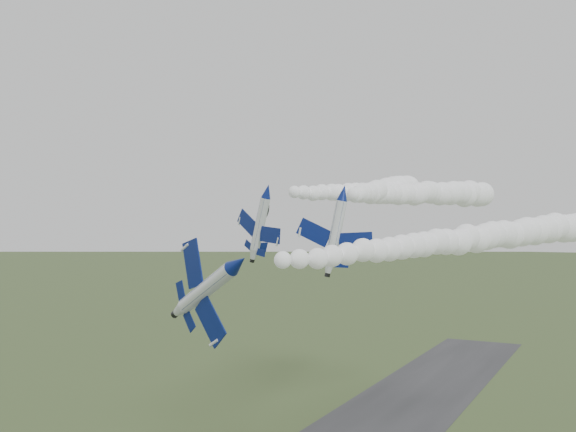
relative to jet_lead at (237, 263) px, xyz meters
name	(u,v)px	position (x,y,z in m)	size (l,w,h in m)	color
jet_lead	(237,263)	(0.00, 0.00, 0.00)	(7.02, 13.40, 9.95)	white
smoke_trail_jet_lead	(471,238)	(14.10, 37.57, 1.92)	(4.88, 72.99, 4.88)	white
jet_pair_left	(267,191)	(-11.58, 26.03, 8.52)	(9.31, 11.32, 3.82)	white
smoke_trail_jet_pair_left	(403,193)	(-1.39, 56.13, 9.36)	(4.91, 58.09, 4.91)	white
jet_pair_right	(343,193)	(0.20, 25.52, 7.95)	(10.22, 12.30, 3.47)	white
smoke_trail_jet_pair_right	(385,191)	(-5.35, 58.18, 9.96)	(5.75, 61.08, 5.75)	white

